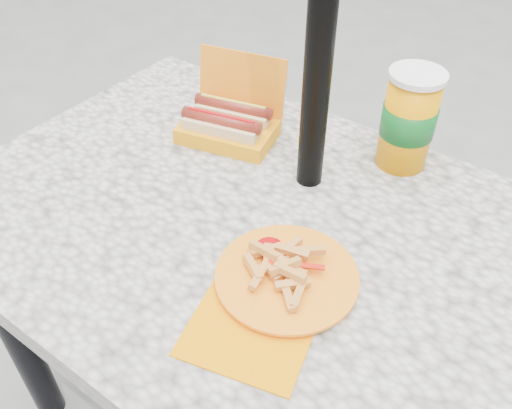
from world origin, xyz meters
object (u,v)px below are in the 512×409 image
Objects in this scene: hotdog_box at (229,123)px; soda_cup at (409,120)px; umbrella_pole at (323,5)px; fries_plate at (283,278)px.

soda_cup is (0.34, 0.13, 0.07)m from hotdog_box.
fries_plate is (0.11, -0.26, -0.34)m from umbrella_pole.
soda_cup is (0.12, 0.16, -0.25)m from umbrella_pole.
fries_plate is 0.43m from soda_cup.
umbrella_pole is 0.44m from fries_plate.
soda_cup is at bearing 52.79° from umbrella_pole.
fries_plate is (0.33, -0.28, -0.02)m from hotdog_box.
umbrella_pole is at bearing -127.21° from soda_cup.
soda_cup reaches higher than fries_plate.
umbrella_pole is 6.62× the size of fries_plate.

